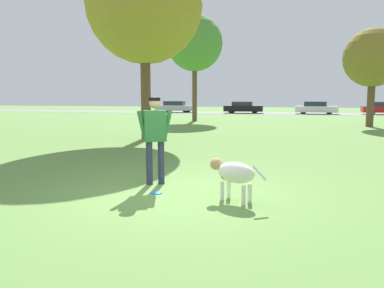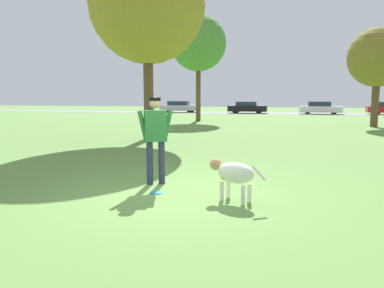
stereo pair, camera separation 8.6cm
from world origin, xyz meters
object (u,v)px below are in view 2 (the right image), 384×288
object	(u,v)px
tree_far_left	(198,43)
tree_near_left	(147,5)
frisbee	(157,193)
tree_far_right	(378,58)
parked_car_silver	(179,107)
parked_car_white	(320,108)
parked_car_black	(247,107)
dog	(233,173)
person	(155,133)

from	to	relation	value
tree_far_left	tree_near_left	xyz separation A→B (m)	(0.98, -12.17, -0.16)
frisbee	tree_near_left	world-z (taller)	tree_near_left
tree_far_right	parked_car_silver	distance (m)	24.78
tree_near_left	parked_car_white	xyz separation A→B (m)	(8.46, 26.33, -4.81)
frisbee	tree_near_left	size ratio (longest dim) A/B	0.03
tree_near_left	parked_car_black	size ratio (longest dim) A/B	1.86
tree_far_right	parked_car_white	bearing A→B (deg)	96.74
frisbee	parked_car_silver	distance (m)	36.71
dog	tree_near_left	size ratio (longest dim) A/B	0.13
person	tree_near_left	xyz separation A→B (m)	(-3.23, 7.71, 4.40)
dog	tree_near_left	bearing A→B (deg)	-34.90
parked_car_white	tree_near_left	bearing A→B (deg)	-105.27
dog	parked_car_silver	size ratio (longest dim) A/B	0.23
parked_car_silver	parked_car_black	bearing A→B (deg)	-5.61
tree_near_left	dog	bearing A→B (deg)	-59.91
dog	parked_car_white	size ratio (longest dim) A/B	0.24
tree_far_right	tree_far_left	bearing A→B (deg)	166.82
dog	parked_car_white	distance (m)	35.04
person	tree_far_left	distance (m)	20.82
tree_far_left	parked_car_silver	world-z (taller)	tree_far_left
frisbee	tree_far_left	xyz separation A→B (m)	(-4.49, 20.56, 5.60)
person	tree_far_left	bearing A→B (deg)	72.70
parked_car_black	parked_car_white	bearing A→B (deg)	-1.80
dog	tree_far_right	size ratio (longest dim) A/B	0.18
frisbee	parked_car_black	world-z (taller)	parked_car_black
dog	parked_car_black	world-z (taller)	parked_car_black
tree_far_right	parked_car_black	world-z (taller)	tree_far_right
person	tree_far_left	xyz separation A→B (m)	(-4.22, 19.87, 4.56)
tree_near_left	parked_car_black	world-z (taller)	tree_near_left
tree_far_right	tree_near_left	size ratio (longest dim) A/B	0.73
tree_near_left	parked_car_white	size ratio (longest dim) A/B	1.82
frisbee	tree_far_right	xyz separation A→B (m)	(6.94, 17.89, 4.00)
parked_car_black	parked_car_white	size ratio (longest dim) A/B	0.98
tree_near_left	parked_car_black	bearing A→B (deg)	88.05
frisbee	parked_car_silver	bearing A→B (deg)	106.62
dog	tree_far_left	distance (m)	22.13
frisbee	parked_car_silver	xyz separation A→B (m)	(-10.50, 35.17, 0.64)
frisbee	tree_near_left	distance (m)	10.60
tree_far_left	parked_car_white	world-z (taller)	tree_far_left
tree_far_left	parked_car_silver	bearing A→B (deg)	112.34
person	tree_far_left	world-z (taller)	tree_far_left
dog	frisbee	distance (m)	1.52
tree_near_left	parked_car_white	world-z (taller)	tree_near_left
frisbee	parked_car_black	distance (m)	34.87
parked_car_white	parked_car_silver	bearing A→B (deg)	-179.11
tree_near_left	frisbee	bearing A→B (deg)	-67.32
frisbee	tree_near_left	xyz separation A→B (m)	(-3.51, 8.40, 5.43)
tree_near_left	parked_car_silver	distance (m)	28.08
frisbee	tree_far_right	size ratio (longest dim) A/B	0.04
person	parked_car_black	distance (m)	34.16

